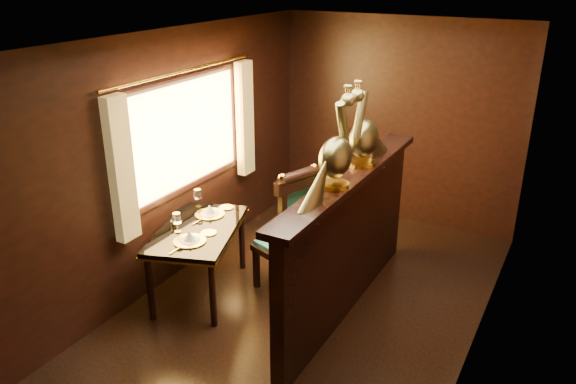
# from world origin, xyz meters

# --- Properties ---
(ground) EXTENTS (5.00, 5.00, 0.00)m
(ground) POSITION_xyz_m (0.00, 0.00, 0.00)
(ground) COLOR black
(ground) RESTS_ON ground
(room_shell) EXTENTS (3.04, 5.04, 2.52)m
(room_shell) POSITION_xyz_m (-0.09, 0.02, 1.58)
(room_shell) COLOR black
(room_shell) RESTS_ON ground
(partition) EXTENTS (0.26, 2.70, 1.36)m
(partition) POSITION_xyz_m (0.32, 0.30, 0.71)
(partition) COLOR black
(partition) RESTS_ON ground
(dining_table) EXTENTS (1.08, 1.37, 0.90)m
(dining_table) POSITION_xyz_m (-1.06, -0.13, 0.64)
(dining_table) COLOR black
(dining_table) RESTS_ON ground
(chair_left) EXTENTS (0.62, 0.63, 1.34)m
(chair_left) POSITION_xyz_m (-0.24, 0.28, 0.70)
(chair_left) COLOR black
(chair_left) RESTS_ON ground
(chair_right) EXTENTS (0.54, 0.56, 1.18)m
(chair_right) POSITION_xyz_m (-0.02, 0.98, 0.62)
(chair_right) COLOR black
(chair_right) RESTS_ON ground
(peacock_left) EXTENTS (0.25, 0.68, 0.80)m
(peacock_left) POSITION_xyz_m (0.33, -0.05, 1.76)
(peacock_left) COLOR #1A4F3C
(peacock_left) RESTS_ON partition
(peacock_right) EXTENTS (0.25, 0.68, 0.80)m
(peacock_right) POSITION_xyz_m (0.33, 0.55, 1.76)
(peacock_right) COLOR #1A4F3C
(peacock_right) RESTS_ON partition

